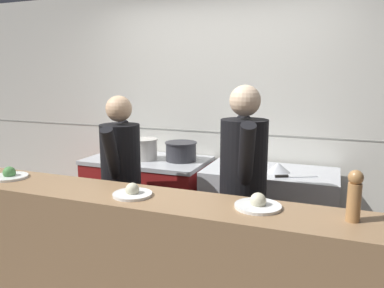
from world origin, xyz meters
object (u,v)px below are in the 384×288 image
at_px(chefs_knife, 292,176).
at_px(braising_pot, 181,151).
at_px(plated_dish_main, 9,175).
at_px(plated_dish_dessert, 258,204).
at_px(sauce_pot, 145,149).
at_px(oven_range, 148,201).
at_px(plated_dish_appetiser, 132,193).
at_px(pepper_mill, 354,195).
at_px(mixing_bowl_steel, 278,167).
at_px(chef_sous, 243,187).
at_px(chef_head_cook, 121,181).
at_px(stock_pot, 115,144).

bearing_deg(chefs_knife, braising_pot, 169.39).
bearing_deg(plated_dish_main, plated_dish_dessert, 1.16).
height_order(sauce_pot, plated_dish_main, sauce_pot).
height_order(chefs_knife, plated_dish_dessert, plated_dish_dessert).
relative_size(braising_pot, chefs_knife, 0.93).
height_order(oven_range, plated_dish_appetiser, plated_dish_appetiser).
relative_size(sauce_pot, pepper_mill, 0.96).
bearing_deg(mixing_bowl_steel, chef_sous, -102.95).
bearing_deg(pepper_mill, plated_dish_appetiser, -177.75).
bearing_deg(mixing_bowl_steel, chef_head_cook, -148.70).
xyz_separation_m(stock_pot, pepper_mill, (2.29, -1.30, 0.11)).
relative_size(braising_pot, plated_dish_appetiser, 1.26).
xyz_separation_m(stock_pot, sauce_pot, (0.40, -0.10, -0.00)).
xyz_separation_m(oven_range, chef_sous, (1.16, -0.71, 0.48)).
bearing_deg(chef_head_cook, braising_pot, 62.02).
bearing_deg(braising_pot, chef_sous, -42.96).
xyz_separation_m(chefs_knife, pepper_mill, (0.42, -1.08, 0.22)).
bearing_deg(chef_head_cook, mixing_bowl_steel, 17.54).
relative_size(chefs_knife, chef_sous, 0.20).
bearing_deg(pepper_mill, sauce_pot, 147.28).
distance_m(oven_range, sauce_pot, 0.56).
relative_size(mixing_bowl_steel, chef_head_cook, 0.13).
bearing_deg(chef_head_cook, sauce_pot, 89.30).
relative_size(chefs_knife, plated_dish_dessert, 1.25).
distance_m(oven_range, mixing_bowl_steel, 1.40).
height_order(plated_dish_appetiser, chef_head_cook, chef_head_cook).
bearing_deg(chef_head_cook, stock_pot, 111.53).
distance_m(stock_pot, chefs_knife, 1.88).
height_order(plated_dish_dessert, pepper_mill, pepper_mill).
relative_size(braising_pot, plated_dish_dessert, 1.17).
relative_size(oven_range, stock_pot, 3.97).
bearing_deg(plated_dish_main, plated_dish_appetiser, -1.81).
bearing_deg(stock_pot, chef_sous, -25.98).
height_order(braising_pot, mixing_bowl_steel, braising_pot).
bearing_deg(plated_dish_appetiser, oven_range, 114.23).
bearing_deg(stock_pot, pepper_mill, -29.72).
height_order(mixing_bowl_steel, chefs_knife, mixing_bowl_steel).
height_order(sauce_pot, pepper_mill, pepper_mill).
relative_size(plated_dish_main, plated_dish_appetiser, 1.04).
xyz_separation_m(plated_dish_appetiser, chef_sous, (0.57, 0.59, -0.07)).
bearing_deg(pepper_mill, chefs_knife, 111.38).
height_order(plated_dish_dessert, chef_head_cook, chef_head_cook).
bearing_deg(plated_dish_appetiser, plated_dish_main, 178.19).
relative_size(stock_pot, mixing_bowl_steel, 1.45).
relative_size(oven_range, braising_pot, 3.81).
height_order(sauce_pot, mixing_bowl_steel, sauce_pot).
bearing_deg(chef_head_cook, oven_range, 88.12).
distance_m(plated_dish_appetiser, plated_dish_dessert, 0.79).
bearing_deg(sauce_pot, oven_range, 81.06).
distance_m(plated_dish_appetiser, pepper_mill, 1.30).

